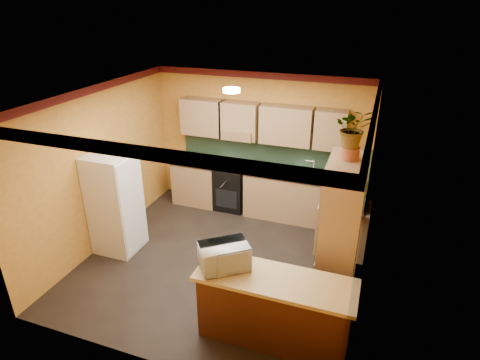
# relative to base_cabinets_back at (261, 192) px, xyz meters

# --- Properties ---
(room_shell) EXTENTS (4.24, 4.24, 2.72)m
(room_shell) POSITION_rel_base_cabinets_back_xyz_m (-0.13, -1.52, 1.65)
(room_shell) COLOR black
(room_shell) RESTS_ON ground
(base_cabinets_back) EXTENTS (3.65, 0.60, 0.88)m
(base_cabinets_back) POSITION_rel_base_cabinets_back_xyz_m (0.00, 0.00, 0.00)
(base_cabinets_back) COLOR #AA7F59
(base_cabinets_back) RESTS_ON ground
(countertop_back) EXTENTS (3.65, 0.62, 0.04)m
(countertop_back) POSITION_rel_base_cabinets_back_xyz_m (0.00, -0.00, 0.46)
(countertop_back) COLOR black
(countertop_back) RESTS_ON base_cabinets_back
(stove) EXTENTS (0.58, 0.58, 0.91)m
(stove) POSITION_rel_base_cabinets_back_xyz_m (-0.62, -0.00, 0.02)
(stove) COLOR black
(stove) RESTS_ON ground
(kettle) EXTENTS (0.22, 0.22, 0.18)m
(kettle) POSITION_rel_base_cabinets_back_xyz_m (-0.53, -0.05, 0.56)
(kettle) COLOR red
(kettle) RESTS_ON stove
(sink) EXTENTS (0.48, 0.40, 0.03)m
(sink) POSITION_rel_base_cabinets_back_xyz_m (0.77, 0.00, 0.50)
(sink) COLOR silver
(sink) RESTS_ON countertop_back
(base_cabinets_right) EXTENTS (0.60, 0.80, 0.88)m
(base_cabinets_right) POSITION_rel_base_cabinets_back_xyz_m (1.65, -0.82, 0.00)
(base_cabinets_right) COLOR #AA7F59
(base_cabinets_right) RESTS_ON ground
(countertop_right) EXTENTS (0.62, 0.80, 0.04)m
(countertop_right) POSITION_rel_base_cabinets_back_xyz_m (1.65, -0.82, 0.46)
(countertop_right) COLOR black
(countertop_right) RESTS_ON base_cabinets_right
(fridge) EXTENTS (0.68, 0.66, 1.70)m
(fridge) POSITION_rel_base_cabinets_back_xyz_m (-1.90, -2.00, 0.41)
(fridge) COLOR white
(fridge) RESTS_ON ground
(pantry) EXTENTS (0.48, 0.90, 2.10)m
(pantry) POSITION_rel_base_cabinets_back_xyz_m (1.70, -2.03, 0.61)
(pantry) COLOR #AA7F59
(pantry) RESTS_ON ground
(fern_pot) EXTENTS (0.22, 0.22, 0.16)m
(fern_pot) POSITION_rel_base_cabinets_back_xyz_m (1.70, -1.98, 1.74)
(fern_pot) COLOR brown
(fern_pot) RESTS_ON pantry
(fern) EXTENTS (0.52, 0.48, 0.48)m
(fern) POSITION_rel_base_cabinets_back_xyz_m (1.70, -1.98, 2.06)
(fern) COLOR #AA7F59
(fern) RESTS_ON fern_pot
(breakfast_bar) EXTENTS (1.80, 0.55, 0.88)m
(breakfast_bar) POSITION_rel_base_cabinets_back_xyz_m (1.10, -3.07, 0.00)
(breakfast_bar) COLOR #461C10
(breakfast_bar) RESTS_ON ground
(bar_top) EXTENTS (1.90, 0.65, 0.05)m
(bar_top) POSITION_rel_base_cabinets_back_xyz_m (1.10, -3.07, 0.47)
(bar_top) COLOR tan
(bar_top) RESTS_ON breakfast_bar
(microwave) EXTENTS (0.69, 0.66, 0.32)m
(microwave) POSITION_rel_base_cabinets_back_xyz_m (0.46, -3.07, 0.65)
(microwave) COLOR white
(microwave) RESTS_ON bar_top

